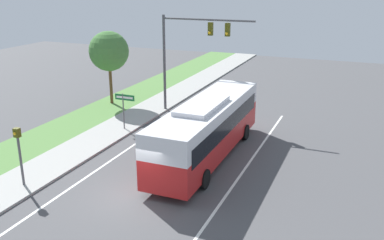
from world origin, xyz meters
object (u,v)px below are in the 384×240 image
at_px(bus, 208,126).
at_px(signal_gantry, 189,45).
at_px(pedestrian_signal, 19,147).
at_px(street_sign, 124,104).

distance_m(bus, signal_gantry, 9.14).
relative_size(signal_gantry, pedestrian_signal, 2.38).
height_order(signal_gantry, street_sign, signal_gantry).
distance_m(signal_gantry, pedestrian_signal, 14.79).
bearing_deg(street_sign, signal_gantry, 65.19).
relative_size(bus, street_sign, 4.57).
height_order(signal_gantry, pedestrian_signal, signal_gantry).
bearing_deg(pedestrian_signal, signal_gantry, 79.14).
xyz_separation_m(bus, pedestrian_signal, (-6.97, -6.79, 0.17)).
height_order(pedestrian_signal, street_sign, pedestrian_signal).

